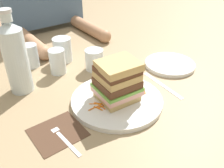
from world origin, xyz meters
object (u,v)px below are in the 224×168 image
object	(u,v)px
juice_glass	(94,60)
knife	(164,86)
napkin_dark	(57,132)
sandwich	(118,81)
empty_tumbler_1	(63,50)
water_bottle	(15,57)
side_plate	(170,64)
fork	(62,136)
empty_tumbler_2	(31,56)
empty_tumbler_0	(58,62)
main_plate	(118,101)

from	to	relation	value
juice_glass	knife	bearing A→B (deg)	-63.06
napkin_dark	knife	distance (m)	0.41
sandwich	empty_tumbler_1	distance (m)	0.37
water_bottle	side_plate	size ratio (longest dim) A/B	1.39
juice_glass	empty_tumbler_1	size ratio (longest dim) A/B	0.83
fork	empty_tumbler_2	world-z (taller)	empty_tumbler_2
sandwich	juice_glass	distance (m)	0.24
fork	empty_tumbler_0	bearing A→B (deg)	64.86
empty_tumbler_0	main_plate	bearing A→B (deg)	-77.57
fork	napkin_dark	bearing A→B (deg)	94.24
juice_glass	empty_tumbler_0	size ratio (longest dim) A/B	0.86
water_bottle	empty_tumbler_2	world-z (taller)	water_bottle
juice_glass	water_bottle	size ratio (longest dim) A/B	0.29
juice_glass	napkin_dark	bearing A→B (deg)	-139.42
empty_tumbler_1	side_plate	distance (m)	0.44
main_plate	side_plate	distance (m)	0.33
knife	empty_tumbler_2	size ratio (longest dim) A/B	2.15
napkin_dark	side_plate	distance (m)	0.55
fork	juice_glass	size ratio (longest dim) A/B	2.03
empty_tumbler_2	side_plate	distance (m)	0.56
side_plate	empty_tumbler_2	bearing A→B (deg)	143.58
main_plate	sandwich	xyz separation A→B (m)	(-0.00, -0.00, 0.07)
knife	empty_tumbler_2	bearing A→B (deg)	126.99
fork	water_bottle	bearing A→B (deg)	90.53
main_plate	water_bottle	distance (m)	0.36
juice_glass	empty_tumbler_1	world-z (taller)	empty_tumbler_1
main_plate	fork	size ratio (longest dim) A/B	1.76
fork	knife	bearing A→B (deg)	1.46
juice_glass	water_bottle	distance (m)	0.30
fork	main_plate	bearing A→B (deg)	8.27
napkin_dark	empty_tumbler_1	bearing A→B (deg)	60.51
knife	empty_tumbler_1	distance (m)	0.44
juice_glass	water_bottle	world-z (taller)	water_bottle
napkin_dark	knife	xyz separation A→B (m)	(0.41, -0.01, 0.00)
juice_glass	water_bottle	xyz separation A→B (m)	(-0.28, 0.03, 0.09)
empty_tumbler_1	knife	bearing A→B (deg)	-63.76
sandwich	knife	world-z (taller)	sandwich
juice_glass	empty_tumbler_2	bearing A→B (deg)	138.10
main_plate	empty_tumbler_1	bearing A→B (deg)	90.25
water_bottle	empty_tumbler_0	xyz separation A→B (m)	(0.15, 0.03, -0.08)
napkin_dark	empty_tumbler_1	xyz separation A→B (m)	(0.21, 0.38, 0.05)
napkin_dark	main_plate	bearing A→B (deg)	2.37
empty_tumbler_1	side_plate	xyz separation A→B (m)	(0.32, -0.30, -0.04)
main_plate	juice_glass	size ratio (longest dim) A/B	3.58
knife	juice_glass	distance (m)	0.28
juice_glass	empty_tumbler_1	bearing A→B (deg)	114.96
fork	water_bottle	xyz separation A→B (m)	(-0.00, 0.29, 0.12)
sandwich	empty_tumbler_2	distance (m)	0.42
main_plate	empty_tumbler_1	xyz separation A→B (m)	(-0.00, 0.37, 0.04)
empty_tumbler_2	juice_glass	bearing A→B (deg)	-41.90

